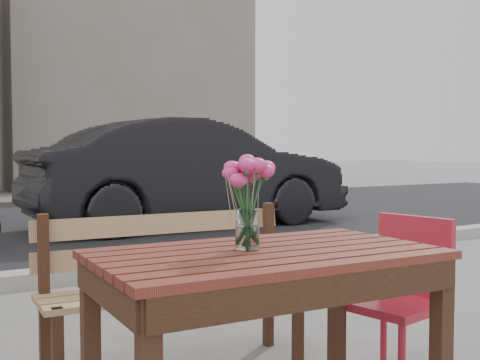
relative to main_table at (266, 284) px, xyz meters
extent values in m
cube|color=#999892|center=(0.12, 3.17, -0.56)|extent=(30.00, 0.25, 0.12)
cube|color=slate|center=(5.12, 15.17, 2.38)|extent=(7.00, 3.00, 6.00)
cube|color=#592017|center=(0.00, 0.00, 0.11)|extent=(1.22, 0.74, 0.03)
cube|color=black|center=(0.54, -0.32, -0.26)|extent=(0.06, 0.06, 0.71)
cube|color=black|center=(-0.54, 0.32, -0.26)|extent=(0.06, 0.06, 0.71)
cube|color=black|center=(0.56, 0.28, -0.26)|extent=(0.06, 0.06, 0.71)
cube|color=#A37954|center=(0.06, 0.87, -0.20)|extent=(1.33, 0.43, 0.03)
cube|color=#A37954|center=(0.07, 1.06, 0.02)|extent=(1.31, 0.10, 0.36)
cube|color=black|center=(-0.55, 0.75, -0.40)|extent=(0.05, 0.05, 0.43)
cube|color=black|center=(0.65, 0.68, -0.40)|extent=(0.05, 0.05, 0.43)
cube|color=black|center=(-0.53, 1.05, -0.22)|extent=(0.05, 0.05, 0.80)
cube|color=black|center=(0.67, 0.98, -0.22)|extent=(0.05, 0.05, 0.80)
cube|color=#B02033|center=(0.80, 0.18, -0.22)|extent=(0.45, 0.45, 0.04)
cube|color=#B02033|center=(0.97, 0.21, -0.02)|extent=(0.10, 0.39, 0.37)
cylinder|color=#B02033|center=(0.61, 0.30, -0.43)|extent=(0.03, 0.03, 0.38)
cylinder|color=#B02033|center=(0.92, 0.36, -0.43)|extent=(0.03, 0.03, 0.38)
cylinder|color=#B02033|center=(0.98, 0.05, -0.43)|extent=(0.03, 0.03, 0.38)
cylinder|color=white|center=(-0.05, 0.05, 0.19)|extent=(0.09, 0.09, 0.14)
cylinder|color=#2D6130|center=(-0.05, 0.05, 0.26)|extent=(0.05, 0.05, 0.29)
imported|color=black|center=(2.59, 5.90, 0.13)|extent=(4.54, 1.60, 1.49)
camera|label=1|loc=(-1.16, -1.76, 0.48)|focal=45.00mm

